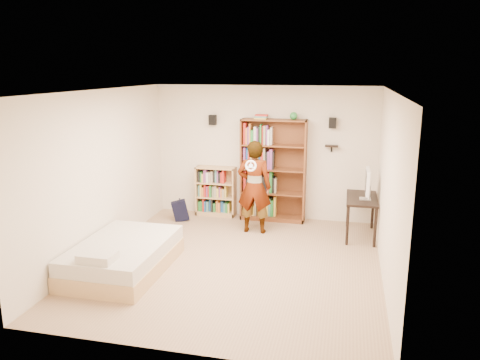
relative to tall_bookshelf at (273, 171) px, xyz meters
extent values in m
cube|color=tan|center=(-0.23, -2.31, -1.03)|extent=(4.50, 5.00, 0.01)
cube|color=beige|center=(-0.23, 0.19, 0.32)|extent=(4.50, 0.02, 2.70)
cube|color=beige|center=(-0.23, -4.81, 0.32)|extent=(4.50, 0.02, 2.70)
cube|color=beige|center=(-2.48, -2.31, 0.32)|extent=(0.02, 5.00, 2.70)
cube|color=beige|center=(2.02, -2.31, 0.32)|extent=(0.02, 5.00, 2.70)
cube|color=white|center=(-0.23, -2.31, 1.67)|extent=(4.50, 5.00, 0.02)
cube|color=silver|center=(-0.23, 0.16, 1.64)|extent=(4.50, 0.06, 0.06)
cube|color=silver|center=(-0.23, -4.78, 1.64)|extent=(4.50, 0.06, 0.06)
cube|color=silver|center=(-2.45, -2.31, 1.64)|extent=(0.06, 5.00, 0.06)
cube|color=silver|center=(1.99, -2.31, 1.64)|extent=(0.06, 5.00, 0.06)
cube|color=black|center=(-1.28, 0.09, 0.97)|extent=(0.14, 0.12, 0.20)
cube|color=black|center=(1.12, 0.09, 0.97)|extent=(0.14, 0.12, 0.20)
cube|color=black|center=(1.12, 0.10, 0.52)|extent=(0.25, 0.16, 0.02)
imported|color=black|center=(-0.23, -0.81, -0.15)|extent=(0.65, 0.44, 1.75)
torus|color=white|center=(-0.23, -1.14, 0.32)|extent=(0.21, 0.08, 0.21)
camera|label=1|loc=(1.41, -9.07, 2.00)|focal=35.00mm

